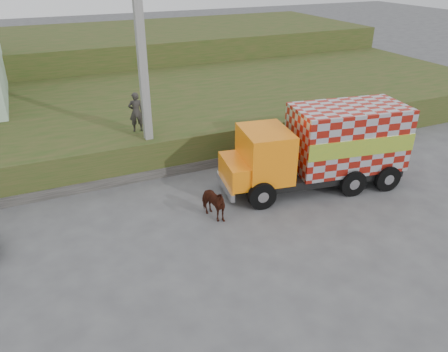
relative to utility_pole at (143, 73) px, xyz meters
name	(u,v)px	position (x,y,z in m)	size (l,w,h in m)	color
ground	(219,223)	(1.00, -4.60, -4.08)	(120.00, 120.00, 0.00)	#474749
embankment	(141,113)	(1.00, 5.40, -3.33)	(40.00, 12.00, 1.50)	#284416
embankment_far	(98,54)	(1.00, 17.40, -2.58)	(40.00, 12.00, 3.00)	#284416
retaining_strip	(129,177)	(-1.00, -0.40, -3.88)	(16.00, 0.50, 0.40)	#595651
utility_pole	(143,73)	(0.00, 0.00, 0.00)	(1.20, 0.30, 8.00)	gray
cargo_truck	(324,147)	(5.65, -3.67, -2.50)	(7.10, 3.25, 3.06)	black
cow	(212,203)	(0.93, -4.18, -3.50)	(0.62, 1.37, 1.16)	black
pedestrian	(136,112)	(-0.19, 0.98, -1.77)	(0.59, 0.39, 1.61)	#2A2725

